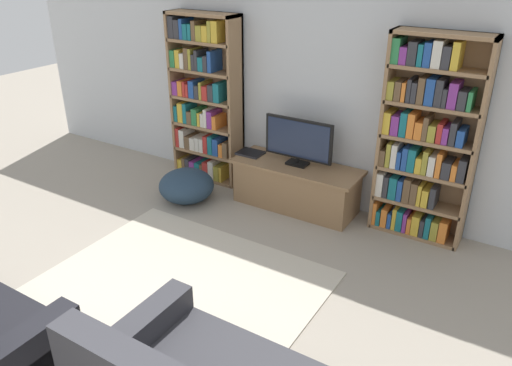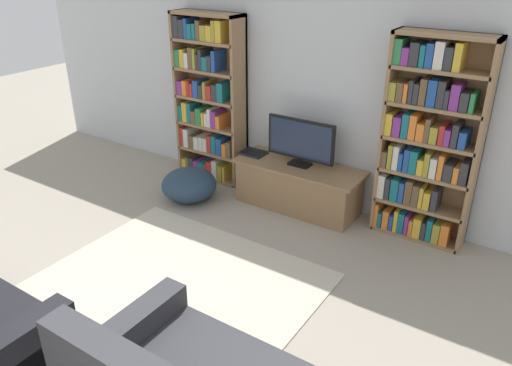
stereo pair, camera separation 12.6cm
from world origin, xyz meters
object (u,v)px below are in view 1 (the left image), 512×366
(television, at_px, (298,141))
(laptop, at_px, (250,153))
(beanbag_ottoman, at_px, (186,186))
(tv_stand, at_px, (296,186))
(bookshelf_left, at_px, (205,101))
(bookshelf_right, at_px, (425,142))

(television, relative_size, laptop, 2.75)
(beanbag_ottoman, bearing_deg, laptop, 44.84)
(tv_stand, distance_m, beanbag_ottoman, 1.30)
(television, distance_m, beanbag_ottoman, 1.45)
(bookshelf_left, bearing_deg, laptop, -10.96)
(bookshelf_left, xyz_separation_m, bookshelf_right, (2.71, -0.00, -0.01))
(bookshelf_left, relative_size, bookshelf_right, 1.00)
(bookshelf_right, relative_size, laptop, 7.03)
(television, distance_m, laptop, 0.68)
(bookshelf_right, distance_m, beanbag_ottoman, 2.72)
(laptop, xyz_separation_m, beanbag_ottoman, (-0.55, -0.55, -0.35))
(television, xyz_separation_m, beanbag_ottoman, (-1.18, -0.56, -0.62))
(television, bearing_deg, bookshelf_left, 174.38)
(laptop, bearing_deg, tv_stand, -0.56)
(laptop, bearing_deg, beanbag_ottoman, -135.16)
(bookshelf_right, relative_size, beanbag_ottoman, 3.19)
(bookshelf_right, bearing_deg, tv_stand, -173.37)
(bookshelf_right, bearing_deg, bookshelf_left, 179.98)
(beanbag_ottoman, bearing_deg, bookshelf_right, 15.62)
(tv_stand, bearing_deg, television, 90.00)
(television, height_order, beanbag_ottoman, television)
(bookshelf_left, height_order, bookshelf_right, same)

